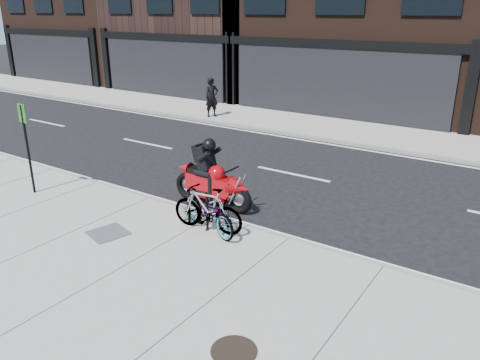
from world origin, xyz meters
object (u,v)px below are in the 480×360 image
Objects in this scene: bicycle_front at (209,212)px; motorcycle at (215,180)px; utility_grate at (108,233)px; sign_post at (27,141)px; bicycle_rear at (208,209)px; pedestrian at (212,97)px; manhole_cover at (234,351)px; bike_rack at (198,206)px.

bicycle_front is 0.73× the size of motorcycle.
utility_grate is 3.75m from sign_post.
bicycle_front is 0.07m from bicycle_rear.
manhole_cover is (9.49, -11.98, -0.84)m from pedestrian.
motorcycle is at bearing 72.48° from utility_grate.
manhole_cover is 8.13m from sign_post.
bicycle_front is 2.27× the size of utility_grate.
sign_post is at bearing 165.16° from manhole_cover.
motorcycle is at bearing 129.58° from manhole_cover.
manhole_cover is at bearing -19.28° from utility_grate.
motorcycle is 9.86m from pedestrian.
bicycle_rear is 3.89m from manhole_cover.
bike_rack is at bearing 135.77° from manhole_cover.
motorcycle reaches higher than bike_rack.
manhole_cover is 0.88× the size of utility_grate.
utility_grate is (5.18, -10.48, -0.84)m from pedestrian.
bicycle_rear is 0.98× the size of pedestrian.
bike_rack is at bearing -119.36° from pedestrian.
bike_rack is 0.31m from bicycle_front.
bike_rack is 4.99m from sign_post.
pedestrian is 0.74× the size of sign_post.
bike_rack reaches higher than utility_grate.
bicycle_rear is at bearing 38.27° from utility_grate.
utility_grate is (-4.30, 1.51, 0.00)m from manhole_cover.
bicycle_front reaches higher than utility_grate.
motorcycle reaches higher than bicycle_front.
bike_rack is 0.37× the size of sign_post.
bicycle_front is 1.00× the size of pedestrian.
utility_grate is at bearing -7.45° from sign_post.
bicycle_front is at bearing -118.11° from pedestrian.
bicycle_rear reaches higher than utility_grate.
bicycle_rear is 2.52× the size of manhole_cover.
bicycle_front is 3.85m from manhole_cover.
motorcycle is 1.36× the size of pedestrian.
motorcycle reaches higher than utility_grate.
pedestrian is at bearing 101.54° from sign_post.
bike_rack is at bearing 10.60° from sign_post.
sign_post is (-3.44, 0.55, 1.38)m from utility_grate.
manhole_cover is 0.28× the size of sign_post.
sign_post is at bearing -170.99° from bike_rack.
bicycle_rear reaches higher than manhole_cover.
manhole_cover is (3.46, -4.18, -0.57)m from motorcycle.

